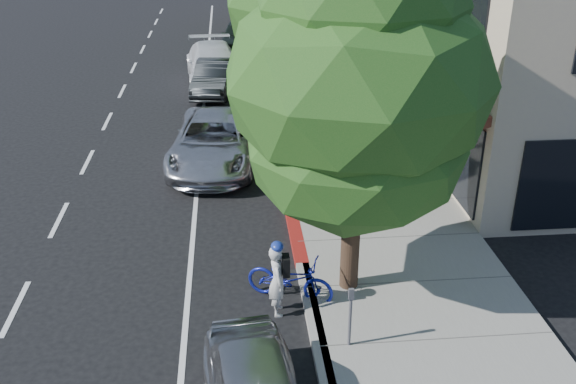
{
  "coord_description": "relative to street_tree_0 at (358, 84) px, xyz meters",
  "views": [
    {
      "loc": [
        -1.51,
        -13.62,
        8.02
      ],
      "look_at": [
        -0.21,
        0.33,
        1.35
      ],
      "focal_mm": 40.0,
      "sensor_mm": 36.0,
      "label": 1
    }
  ],
  "objects": [
    {
      "name": "cyclist",
      "position": [
        -1.6,
        -0.65,
        -3.87
      ],
      "size": [
        0.39,
        0.58,
        1.57
      ],
      "primitive_type": "imported",
      "rotation": [
        0.0,
        0.0,
        1.59
      ],
      "color": "silver",
      "rests_on": "ground"
    },
    {
      "name": "pedestrian",
      "position": [
        0.87,
        7.83,
        -3.59
      ],
      "size": [
        0.96,
        0.79,
        1.83
      ],
      "primitive_type": "imported",
      "rotation": [
        0.0,
        0.0,
        3.25
      ],
      "color": "black",
      "rests_on": "sidewalk"
    },
    {
      "name": "sidewalk",
      "position": [
        1.4,
        10.0,
        -4.58
      ],
      "size": [
        4.6,
        56.0,
        0.15
      ],
      "primitive_type": "cube",
      "color": "gray",
      "rests_on": "ground"
    },
    {
      "name": "bicycle",
      "position": [
        -1.3,
        -0.17,
        -4.15
      ],
      "size": [
        2.02,
        1.41,
        1.01
      ],
      "primitive_type": "imported",
      "rotation": [
        0.0,
        0.0,
        1.14
      ],
      "color": "#1720A1",
      "rests_on": "ground"
    },
    {
      "name": "street_tree_1",
      "position": [
        0.0,
        6.0,
        0.48
      ],
      "size": [
        5.02,
        5.02,
        8.29
      ],
      "color": "black",
      "rests_on": "ground"
    },
    {
      "name": "dark_sedan",
      "position": [
        -3.1,
        15.35,
        -3.97
      ],
      "size": [
        1.96,
        4.3,
        1.37
      ],
      "primitive_type": "imported",
      "rotation": [
        0.0,
        0.0,
        -0.13
      ],
      "color": "black",
      "rests_on": "ground"
    },
    {
      "name": "curb_red_segment",
      "position": [
        -0.9,
        3.0,
        -4.58
      ],
      "size": [
        0.32,
        4.0,
        0.15
      ],
      "primitive_type": "cube",
      "color": "maroon",
      "rests_on": "ground"
    },
    {
      "name": "silver_suv",
      "position": [
        -2.97,
        7.5,
        -3.88
      ],
      "size": [
        3.13,
        5.79,
        1.54
      ],
      "primitive_type": "imported",
      "rotation": [
        0.0,
        0.0,
        -0.11
      ],
      "color": "#BCBCC1",
      "rests_on": "ground"
    },
    {
      "name": "white_pickup",
      "position": [
        -3.1,
        17.0,
        -3.82
      ],
      "size": [
        2.79,
        5.91,
        1.67
      ],
      "primitive_type": "imported",
      "rotation": [
        0.0,
        0.0,
        0.08
      ],
      "color": "white",
      "rests_on": "ground"
    },
    {
      "name": "street_tree_0",
      "position": [
        0.0,
        0.0,
        0.0
      ],
      "size": [
        5.19,
        5.19,
        7.71
      ],
      "color": "black",
      "rests_on": "ground"
    },
    {
      "name": "dark_suv_far",
      "position": [
        -1.82,
        23.5,
        -3.9
      ],
      "size": [
        2.34,
        4.6,
        1.5
      ],
      "primitive_type": "imported",
      "rotation": [
        0.0,
        0.0,
        -0.13
      ],
      "color": "black",
      "rests_on": "ground"
    },
    {
      "name": "curb",
      "position": [
        -0.9,
        10.0,
        -4.58
      ],
      "size": [
        0.3,
        56.0,
        0.15
      ],
      "primitive_type": "cube",
      "color": "#9E998E",
      "rests_on": "ground"
    },
    {
      "name": "ground",
      "position": [
        -0.9,
        2.0,
        -4.65
      ],
      "size": [
        120.0,
        120.0,
        0.0
      ],
      "primitive_type": "plane",
      "color": "black",
      "rests_on": "ground"
    }
  ]
}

